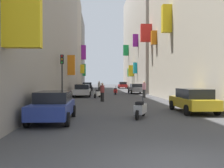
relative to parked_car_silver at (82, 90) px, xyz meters
name	(u,v)px	position (x,y,z in m)	size (l,w,h in m)	color
ground_plane	(110,94)	(3.54, 5.83, -0.74)	(140.00, 140.00, 0.00)	#424244
building_left_mid_a	(63,44)	(-4.45, 17.33, 7.74)	(6.95, 11.15, 16.98)	#9E9384
building_left_mid_c	(70,54)	(-4.45, 29.89, 7.17)	(6.72, 11.86, 15.83)	slate
building_right_near	(223,12)	(11.54, -10.32, 6.44)	(7.36, 27.68, 14.36)	#BCB29E
building_right_mid_b	(146,38)	(11.54, 20.77, 9.62)	(7.17, 30.11, 20.74)	#B2A899
parked_car_silver	(82,90)	(0.00, 0.00, 0.00)	(1.98, 4.40, 1.41)	#B7B7BC
parked_car_yellow	(193,100)	(7.44, -14.79, 0.00)	(1.87, 4.16, 1.42)	gold
parked_car_blue	(53,105)	(-0.34, -17.46, 0.00)	(1.84, 4.30, 1.40)	navy
parked_car_grey	(136,88)	(7.21, 5.99, -0.01)	(1.87, 4.50, 1.38)	slate
parked_car_red	(123,85)	(7.37, 26.44, 0.02)	(1.93, 3.99, 1.47)	#B21E1E
parked_car_black	(87,86)	(-0.05, 15.89, 0.02)	(1.92, 4.03, 1.47)	black
scooter_silver	(140,109)	(3.93, -16.77, -0.28)	(0.86, 1.87, 1.13)	#ADADB2
scooter_red	(116,91)	(4.17, 3.91, -0.28)	(0.60, 1.99, 1.13)	red
scooter_white	(97,93)	(1.76, -2.12, -0.28)	(0.80, 1.88, 1.13)	silver
pedestrian_crossing	(99,87)	(2.03, 9.29, 0.12)	(0.45, 0.45, 1.74)	black
pedestrian_near_left	(102,92)	(2.19, -6.83, 0.09)	(0.52, 0.52, 1.67)	black
pedestrian_near_right	(144,89)	(6.88, -2.03, 0.15)	(0.52, 0.52, 1.79)	#353535
traffic_light_near_corner	(62,70)	(-1.08, -8.96, 1.97)	(0.26, 0.34, 3.97)	#2D2D2D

